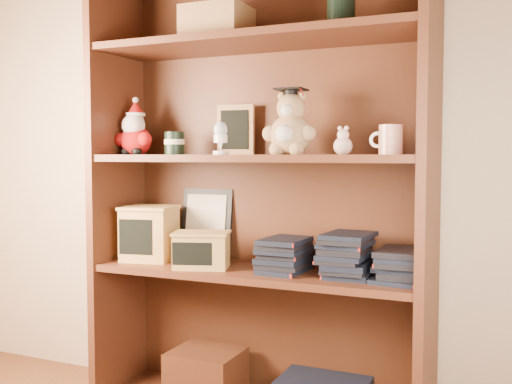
# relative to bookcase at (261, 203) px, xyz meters

# --- Properties ---
(bookcase) EXTENTS (1.20, 0.35, 1.60)m
(bookcase) POSITION_rel_bookcase_xyz_m (0.00, 0.00, 0.00)
(bookcase) COLOR #502817
(bookcase) RESTS_ON ground
(shelf_lower) EXTENTS (1.14, 0.33, 0.02)m
(shelf_lower) POSITION_rel_bookcase_xyz_m (0.00, -0.05, -0.24)
(shelf_lower) COLOR #502817
(shelf_lower) RESTS_ON ground
(shelf_upper) EXTENTS (1.14, 0.33, 0.02)m
(shelf_upper) POSITION_rel_bookcase_xyz_m (0.00, -0.05, 0.16)
(shelf_upper) COLOR #502817
(shelf_upper) RESTS_ON ground
(santa_plush) EXTENTS (0.16, 0.12, 0.23)m
(santa_plush) POSITION_rel_bookcase_xyz_m (-0.50, -0.06, 0.25)
(santa_plush) COLOR #A50F0F
(santa_plush) RESTS_ON shelf_upper
(teachers_tin) EXTENTS (0.08, 0.08, 0.08)m
(teachers_tin) POSITION_rel_bookcase_xyz_m (-0.33, -0.05, 0.21)
(teachers_tin) COLOR black
(teachers_tin) RESTS_ON shelf_upper
(chalkboard_plaque) EXTENTS (0.15, 0.08, 0.19)m
(chalkboard_plaque) POSITION_rel_bookcase_xyz_m (-0.13, 0.06, 0.26)
(chalkboard_plaque) COLOR #9E7547
(chalkboard_plaque) RESTS_ON shelf_upper
(egg_cup) EXTENTS (0.05, 0.05, 0.11)m
(egg_cup) POSITION_rel_bookcase_xyz_m (-0.10, -0.13, 0.23)
(egg_cup) COLOR white
(egg_cup) RESTS_ON shelf_upper
(grad_teddy_bear) EXTENTS (0.19, 0.16, 0.23)m
(grad_teddy_bear) POSITION_rel_bookcase_xyz_m (0.13, -0.06, 0.26)
(grad_teddy_bear) COLOR tan
(grad_teddy_bear) RESTS_ON shelf_upper
(pink_figurine) EXTENTS (0.06, 0.06, 0.10)m
(pink_figurine) POSITION_rel_bookcase_xyz_m (0.31, -0.05, 0.21)
(pink_figurine) COLOR beige
(pink_figurine) RESTS_ON shelf_upper
(teacher_mug) EXTENTS (0.11, 0.08, 0.09)m
(teacher_mug) POSITION_rel_bookcase_xyz_m (0.47, -0.05, 0.22)
(teacher_mug) COLOR silver
(teacher_mug) RESTS_ON shelf_upper
(certificate_frame) EXTENTS (0.21, 0.05, 0.27)m
(certificate_frame) POSITION_rel_bookcase_xyz_m (-0.27, 0.09, -0.10)
(certificate_frame) COLOR black
(certificate_frame) RESTS_ON shelf_lower
(treats_box) EXTENTS (0.22, 0.22, 0.21)m
(treats_box) POSITION_rel_bookcase_xyz_m (-0.44, -0.05, -0.12)
(treats_box) COLOR tan
(treats_box) RESTS_ON shelf_lower
(pencils_box) EXTENTS (0.23, 0.19, 0.13)m
(pencils_box) POSITION_rel_bookcase_xyz_m (-0.18, -0.12, -0.16)
(pencils_box) COLOR tan
(pencils_box) RESTS_ON shelf_lower
(book_stack_left) EXTENTS (0.14, 0.20, 0.11)m
(book_stack_left) POSITION_rel_bookcase_xyz_m (0.11, -0.05, -0.17)
(book_stack_left) COLOR black
(book_stack_left) RESTS_ON shelf_lower
(book_stack_mid) EXTENTS (0.14, 0.20, 0.14)m
(book_stack_mid) POSITION_rel_bookcase_xyz_m (0.33, -0.05, -0.16)
(book_stack_mid) COLOR black
(book_stack_mid) RESTS_ON shelf_lower
(book_stack_right) EXTENTS (0.14, 0.20, 0.10)m
(book_stack_right) POSITION_rel_bookcase_xyz_m (0.50, -0.05, -0.18)
(book_stack_right) COLOR black
(book_stack_right) RESTS_ON shelf_lower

